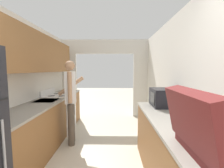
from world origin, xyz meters
name	(u,v)px	position (x,y,z in m)	size (l,w,h in m)	color
wall_left	(17,71)	(-1.33, 1.96, 1.52)	(0.38, 6.70, 2.50)	silver
wall_right	(192,91)	(1.41, 1.55, 1.25)	(0.06, 6.70, 2.50)	silver
wall_far_with_doorway	(105,72)	(0.00, 4.33, 1.46)	(3.17, 0.06, 2.50)	silver
counter_left	(43,125)	(-1.08, 2.28, 0.46)	(0.62, 3.20, 0.91)	brown
counter_right	(177,159)	(1.08, 1.20, 0.46)	(0.62, 2.27, 0.91)	brown
range_oven	(60,112)	(-1.07, 3.15, 0.46)	(0.66, 0.77, 1.05)	white
person	(71,100)	(-0.58, 2.47, 0.93)	(0.55, 0.43, 1.72)	#4C4238
suitcase	(212,135)	(1.01, 0.48, 1.08)	(0.51, 0.66, 0.49)	#5B1919
microwave	(163,97)	(1.16, 2.02, 1.06)	(0.40, 0.47, 0.30)	black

